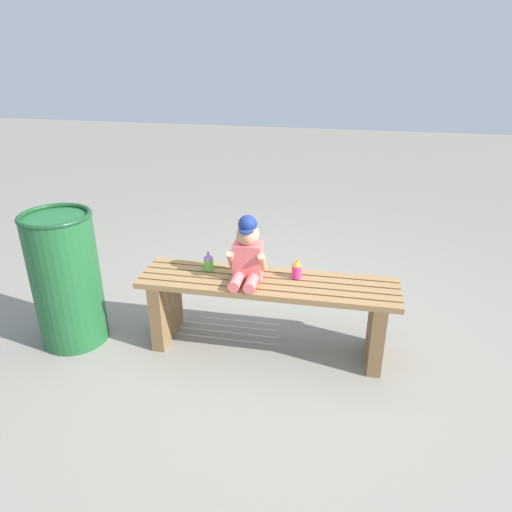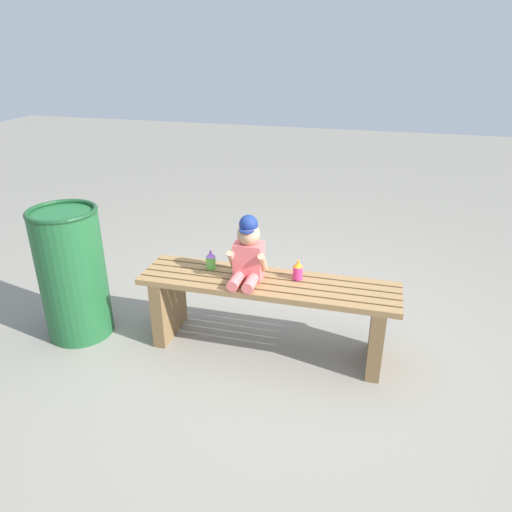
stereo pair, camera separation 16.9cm
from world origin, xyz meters
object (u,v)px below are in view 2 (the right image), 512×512
(sippy_cup_left, at_px, (211,260))
(park_bench, at_px, (268,304))
(trash_bin, at_px, (72,273))
(sippy_cup_right, at_px, (298,270))
(child_figure, at_px, (248,253))

(sippy_cup_left, bearing_deg, park_bench, -10.33)
(park_bench, distance_m, trash_bin, 1.27)
(sippy_cup_left, distance_m, trash_bin, 0.90)
(park_bench, xyz_separation_m, sippy_cup_right, (0.17, 0.07, 0.22))
(child_figure, bearing_deg, sippy_cup_left, 163.33)
(park_bench, xyz_separation_m, trash_bin, (-1.25, -0.14, 0.12))
(sippy_cup_right, bearing_deg, park_bench, -157.22)
(park_bench, xyz_separation_m, sippy_cup_left, (-0.39, 0.07, 0.22))
(sippy_cup_right, height_order, trash_bin, trash_bin)
(sippy_cup_right, bearing_deg, child_figure, -164.70)
(child_figure, bearing_deg, trash_bin, -173.28)
(child_figure, distance_m, sippy_cup_left, 0.30)
(child_figure, height_order, sippy_cup_left, child_figure)
(park_bench, relative_size, trash_bin, 1.80)
(child_figure, xyz_separation_m, sippy_cup_left, (-0.26, 0.08, -0.12))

